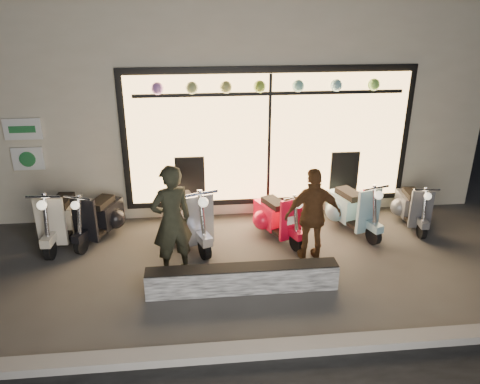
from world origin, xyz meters
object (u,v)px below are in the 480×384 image
at_px(scooter_silver, 188,215).
at_px(graffiti_barrier, 242,279).
at_px(scooter_red, 275,215).
at_px(woman, 313,215).
at_px(man, 172,221).

bearing_deg(scooter_silver, graffiti_barrier, -84.84).
height_order(scooter_red, woman, woman).
bearing_deg(graffiti_barrier, man, 148.00).
xyz_separation_m(scooter_silver, scooter_red, (1.56, -0.02, -0.07)).
distance_m(scooter_silver, scooter_red, 1.56).
bearing_deg(woman, man, 1.85).
height_order(scooter_silver, scooter_red, scooter_silver).
xyz_separation_m(scooter_silver, man, (-0.22, -1.10, 0.44)).
relative_size(scooter_silver, woman, 0.98).
relative_size(graffiti_barrier, scooter_red, 2.18).
xyz_separation_m(scooter_red, woman, (0.44, -0.91, 0.41)).
distance_m(scooter_silver, woman, 2.23).
relative_size(graffiti_barrier, man, 1.58).
bearing_deg(woman, scooter_silver, -27.49).
xyz_separation_m(scooter_red, man, (-1.78, -1.08, 0.51)).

